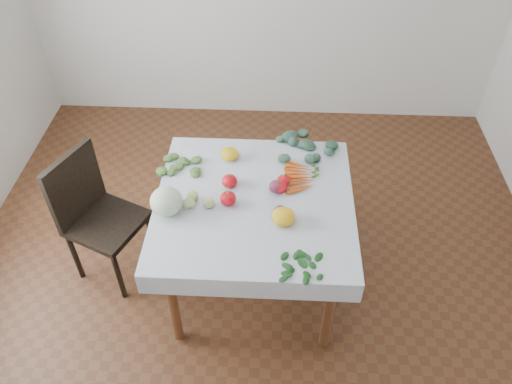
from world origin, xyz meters
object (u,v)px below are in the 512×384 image
carrot_bunch (301,177)px  chair (94,210)px  heirloom_back (230,154)px  cabbage (166,201)px  table (255,213)px

carrot_bunch → chair: bearing=-175.8°
chair → carrot_bunch: chair is taller
chair → heirloom_back: chair is taller
cabbage → heirloom_back: 0.57m
heirloom_back → chair: bearing=-162.8°
cabbage → heirloom_back: cabbage is taller
table → heirloom_back: (-0.17, 0.36, 0.14)m
table → carrot_bunch: bearing=36.6°
chair → carrot_bunch: (1.28, 0.09, 0.25)m
table → cabbage: bearing=-166.6°
heirloom_back → carrot_bunch: heirloom_back is taller
cabbage → carrot_bunch: bearing=22.8°
carrot_bunch → cabbage: bearing=-157.2°
heirloom_back → carrot_bunch: (0.44, -0.17, -0.03)m
chair → carrot_bunch: bearing=4.2°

